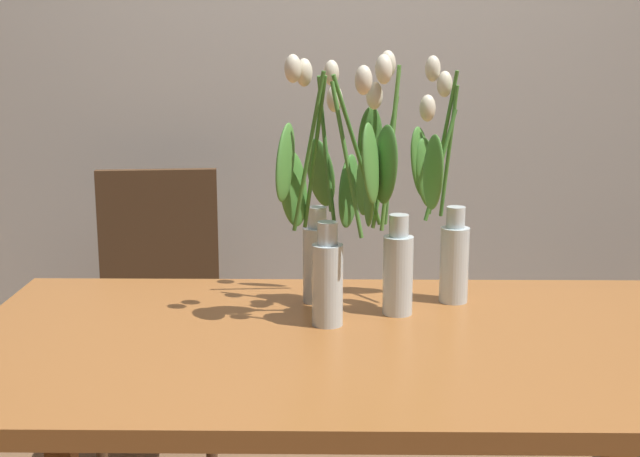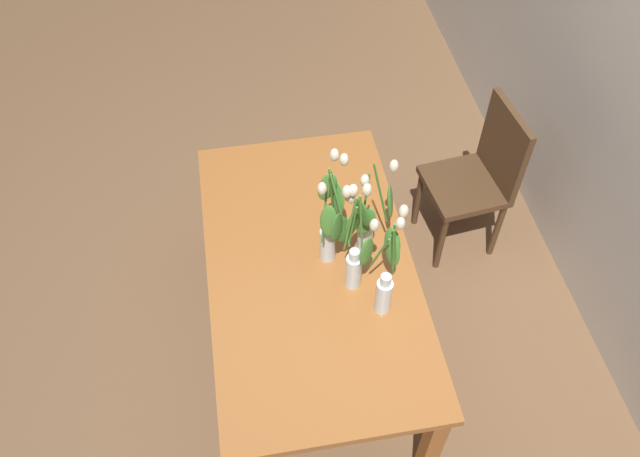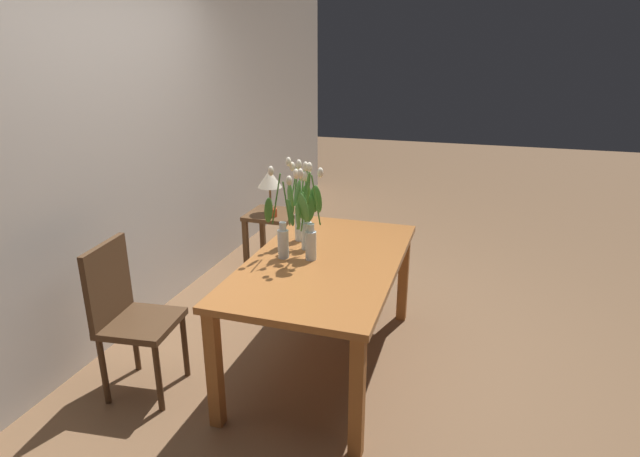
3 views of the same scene
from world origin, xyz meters
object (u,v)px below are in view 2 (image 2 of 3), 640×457
tulip_vase_1 (352,249)px  dining_chair (480,174)px  dining_table (310,276)px  tulip_vase_3 (369,224)px  tulip_vase_2 (385,274)px  tulip_vase_0 (332,223)px

tulip_vase_1 → dining_chair: tulip_vase_1 is taller
dining_table → tulip_vase_3: bearing=99.0°
tulip_vase_2 → tulip_vase_0: bearing=-148.9°
tulip_vase_0 → tulip_vase_2: 0.31m
tulip_vase_0 → tulip_vase_3: 0.18m
dining_table → tulip_vase_2: (0.24, 0.26, 0.30)m
tulip_vase_0 → tulip_vase_3: size_ratio=1.03×
dining_table → tulip_vase_1: bearing=55.3°
tulip_vase_3 → dining_table: bearing=-81.0°
tulip_vase_0 → tulip_vase_2: bearing=31.1°
tulip_vase_2 → dining_chair: tulip_vase_2 is taller
dining_chair → tulip_vase_0: bearing=-58.3°
dining_table → tulip_vase_0: tulip_vase_0 is taller
tulip_vase_0 → dining_chair: 1.17m
tulip_vase_0 → dining_chair: tulip_vase_0 is taller
tulip_vase_3 → dining_chair: size_ratio=0.61×
tulip_vase_2 → tulip_vase_3: size_ratio=1.02×
tulip_vase_0 → tulip_vase_1: tulip_vase_1 is taller
tulip_vase_1 → tulip_vase_3: bearing=143.9°
dining_table → dining_chair: (-0.59, 1.02, -0.12)m
tulip_vase_0 → tulip_vase_2: (0.27, 0.16, -0.03)m
tulip_vase_2 → tulip_vase_1: bearing=-141.9°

